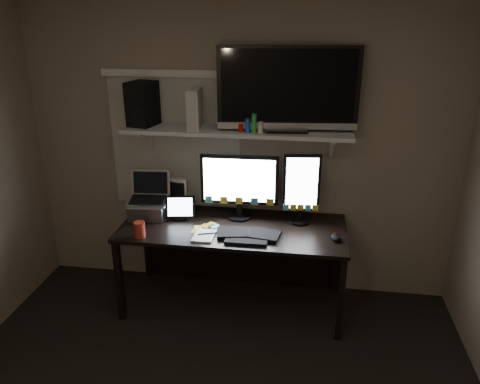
% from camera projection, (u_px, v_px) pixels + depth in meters
% --- Properties ---
extents(back_wall, '(3.60, 0.00, 3.60)m').
position_uv_depth(back_wall, '(240.00, 151.00, 3.90)').
color(back_wall, '#80715C').
rests_on(back_wall, floor).
extents(window_blinds, '(1.10, 0.02, 1.10)m').
position_uv_depth(window_blinds, '(175.00, 143.00, 3.95)').
color(window_blinds, '#B3B0A0').
rests_on(window_blinds, back_wall).
extents(desk, '(1.80, 0.75, 0.73)m').
position_uv_depth(desk, '(236.00, 239.00, 3.93)').
color(desk, black).
rests_on(desk, floor).
extents(wall_shelf, '(1.80, 0.35, 0.03)m').
position_uv_depth(wall_shelf, '(237.00, 131.00, 3.66)').
color(wall_shelf, '#B7B7B2').
rests_on(wall_shelf, back_wall).
extents(monitor_landscape, '(0.64, 0.09, 0.56)m').
position_uv_depth(monitor_landscape, '(239.00, 186.00, 3.81)').
color(monitor_landscape, black).
rests_on(monitor_landscape, desk).
extents(monitor_portrait, '(0.30, 0.09, 0.59)m').
position_uv_depth(monitor_portrait, '(301.00, 189.00, 3.72)').
color(monitor_portrait, black).
rests_on(monitor_portrait, desk).
extents(keyboard, '(0.49, 0.20, 0.03)m').
position_uv_depth(keyboard, '(248.00, 234.00, 3.59)').
color(keyboard, black).
rests_on(keyboard, desk).
extents(mouse, '(0.09, 0.12, 0.04)m').
position_uv_depth(mouse, '(336.00, 237.00, 3.53)').
color(mouse, black).
rests_on(mouse, desk).
extents(notepad, '(0.16, 0.22, 0.01)m').
position_uv_depth(notepad, '(204.00, 236.00, 3.58)').
color(notepad, white).
rests_on(notepad, desk).
extents(tablet, '(0.25, 0.14, 0.21)m').
position_uv_depth(tablet, '(181.00, 208.00, 3.84)').
color(tablet, black).
rests_on(tablet, desk).
extents(file_sorter, '(0.24, 0.16, 0.28)m').
position_uv_depth(file_sorter, '(174.00, 194.00, 4.03)').
color(file_sorter, black).
rests_on(file_sorter, desk).
extents(laptop, '(0.35, 0.29, 0.37)m').
position_uv_depth(laptop, '(147.00, 197.00, 3.85)').
color(laptop, '#B2B3B7').
rests_on(laptop, desk).
extents(cup, '(0.11, 0.11, 0.12)m').
position_uv_depth(cup, '(140.00, 229.00, 3.56)').
color(cup, maroon).
rests_on(cup, desk).
extents(sticky_notes, '(0.29, 0.22, 0.00)m').
position_uv_depth(sticky_notes, '(209.00, 229.00, 3.71)').
color(sticky_notes, yellow).
rests_on(sticky_notes, desk).
extents(tv, '(1.07, 0.29, 0.64)m').
position_uv_depth(tv, '(288.00, 89.00, 3.49)').
color(tv, black).
rests_on(tv, wall_shelf).
extents(game_console, '(0.10, 0.26, 0.31)m').
position_uv_depth(game_console, '(195.00, 109.00, 3.64)').
color(game_console, beige).
rests_on(game_console, wall_shelf).
extents(speaker, '(0.24, 0.27, 0.35)m').
position_uv_depth(speaker, '(143.00, 104.00, 3.72)').
color(speaker, black).
rests_on(speaker, wall_shelf).
extents(bottles, '(0.24, 0.09, 0.15)m').
position_uv_depth(bottles, '(251.00, 123.00, 3.53)').
color(bottles, '#A50F0C').
rests_on(bottles, wall_shelf).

